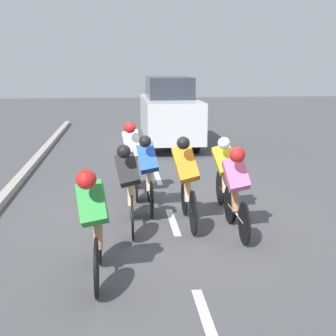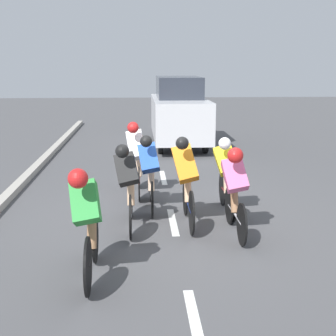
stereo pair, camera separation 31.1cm
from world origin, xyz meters
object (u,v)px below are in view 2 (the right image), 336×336
cyclist_pink (235,188)px  cyclist_yellow (226,174)px  cyclist_green (87,220)px  cyclist_white (137,156)px  cyclist_black (128,184)px  cyclist_orange (186,179)px  support_car (179,112)px  cyclist_blue (150,170)px

cyclist_pink → cyclist_yellow: size_ratio=0.99×
cyclist_pink → cyclist_yellow: cyclist_pink is taller
cyclist_pink → cyclist_green: size_ratio=0.99×
cyclist_yellow → cyclist_white: bearing=-40.9°
cyclist_black → cyclist_orange: cyclist_orange is taller
cyclist_green → cyclist_orange: bearing=-126.0°
cyclist_orange → cyclist_yellow: 0.94m
cyclist_black → support_car: 8.15m
support_car → cyclist_orange: bearing=86.0°
cyclist_orange → cyclist_blue: (0.58, -0.86, -0.04)m
cyclist_green → cyclist_yellow: size_ratio=1.00×
cyclist_pink → cyclist_black: size_ratio=0.94×
cyclist_white → cyclist_yellow: cyclist_white is taller
cyclist_green → cyclist_white: bearing=-98.8°
cyclist_green → cyclist_yellow: 3.31m
cyclist_white → cyclist_green: size_ratio=1.04×
cyclist_orange → cyclist_blue: cyclist_orange is taller
cyclist_orange → cyclist_black: bearing=7.0°
cyclist_orange → cyclist_yellow: cyclist_orange is taller
cyclist_black → cyclist_blue: bearing=-110.7°
support_car → cyclist_yellow: bearing=91.7°
cyclist_pink → cyclist_green: (2.12, 1.43, 0.01)m
cyclist_orange → cyclist_white: (0.82, -1.92, 0.02)m
cyclist_orange → cyclist_blue: 1.04m
support_car → cyclist_black: bearing=79.4°
cyclist_green → cyclist_yellow: (-2.18, -2.49, -0.04)m
cyclist_blue → support_car: support_car is taller
cyclist_white → cyclist_blue: size_ratio=1.06×
cyclist_white → support_car: support_car is taller
cyclist_yellow → cyclist_black: bearing=20.9°
cyclist_orange → cyclist_white: bearing=-66.9°
cyclist_white → cyclist_orange: bearing=113.1°
cyclist_orange → support_car: 7.91m
cyclist_black → cyclist_green: bearing=75.9°
cyclist_blue → cyclist_yellow: size_ratio=0.98×
cyclist_black → support_car: (-1.50, -8.00, 0.36)m
cyclist_pink → cyclist_yellow: bearing=-93.4°
cyclist_yellow → cyclist_orange: bearing=35.1°
cyclist_blue → cyclist_green: cyclist_green is taller
cyclist_pink → cyclist_white: bearing=-58.0°
cyclist_white → cyclist_yellow: 2.10m
cyclist_green → support_car: (-1.96, -9.84, 0.33)m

